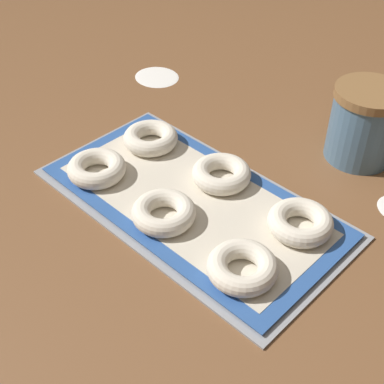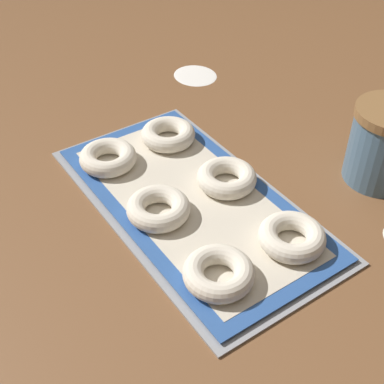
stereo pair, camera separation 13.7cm
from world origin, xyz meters
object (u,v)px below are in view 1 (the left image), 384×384
(baking_tray, at_px, (192,202))
(flour_canister, at_px, (364,124))
(bagel_back_right, at_px, (300,222))
(bagel_front_center, at_px, (164,212))
(bagel_back_left, at_px, (151,138))
(bagel_front_right, at_px, (242,267))
(bagel_back_center, at_px, (221,174))
(bagel_front_left, at_px, (97,168))

(baking_tray, xyz_separation_m, flour_canister, (0.13, 0.32, 0.07))
(bagel_back_right, bearing_deg, bagel_front_center, -141.78)
(bagel_back_left, distance_m, flour_canister, 0.40)
(baking_tray, bearing_deg, bagel_front_right, -22.34)
(bagel_front_right, distance_m, bagel_back_left, 0.36)
(baking_tray, distance_m, bagel_back_center, 0.08)
(bagel_back_center, bearing_deg, bagel_front_center, -89.87)
(bagel_front_right, height_order, bagel_back_right, same)
(bagel_front_right, xyz_separation_m, bagel_back_center, (-0.17, 0.14, 0.00))
(bagel_back_right, bearing_deg, bagel_front_left, -157.95)
(baking_tray, relative_size, bagel_front_center, 5.12)
(bagel_back_right, distance_m, flour_canister, 0.26)
(bagel_front_left, bearing_deg, bagel_front_right, 0.36)
(bagel_front_left, bearing_deg, bagel_back_center, 40.18)
(bagel_back_center, bearing_deg, baking_tray, -92.03)
(bagel_front_center, distance_m, flour_canister, 0.41)
(bagel_front_left, height_order, bagel_front_right, same)
(bagel_front_left, height_order, bagel_front_center, same)
(bagel_back_left, bearing_deg, flour_canister, 41.34)
(bagel_front_left, height_order, bagel_back_left, same)
(baking_tray, distance_m, bagel_back_right, 0.19)
(bagel_front_right, distance_m, bagel_back_right, 0.14)
(bagel_back_left, bearing_deg, bagel_back_center, 4.16)
(baking_tray, height_order, flour_canister, flour_canister)
(bagel_front_left, relative_size, flour_canister, 0.73)
(bagel_front_left, distance_m, bagel_back_left, 0.13)
(bagel_front_left, relative_size, bagel_back_center, 1.00)
(bagel_back_left, relative_size, bagel_back_right, 1.00)
(baking_tray, height_order, bagel_back_right, bagel_back_right)
(bagel_back_left, height_order, bagel_back_center, same)
(bagel_front_center, height_order, flour_canister, flour_canister)
(bagel_back_center, bearing_deg, bagel_back_left, -175.84)
(bagel_back_left, height_order, bagel_back_right, same)
(bagel_front_center, bearing_deg, bagel_back_center, 90.13)
(bagel_front_left, distance_m, flour_canister, 0.49)
(bagel_front_left, bearing_deg, flour_canister, 52.95)
(bagel_front_center, height_order, bagel_back_center, same)
(bagel_back_left, bearing_deg, baking_tray, -19.40)
(baking_tray, distance_m, bagel_front_center, 0.07)
(bagel_front_center, xyz_separation_m, bagel_front_right, (0.17, -0.00, 0.00))
(bagel_front_center, bearing_deg, bagel_back_right, 38.22)
(bagel_front_center, bearing_deg, bagel_front_right, -0.39)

